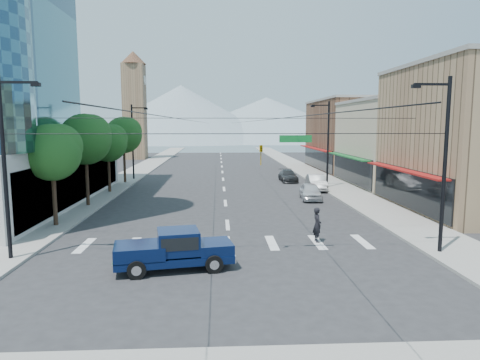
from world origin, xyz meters
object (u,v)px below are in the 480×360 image
(pedestrian, at_px, (317,225))
(parked_car_near, at_px, (310,191))
(pickup_truck, at_px, (174,249))
(parked_car_mid, at_px, (316,182))
(parked_car_far, at_px, (288,176))

(pedestrian, relative_size, parked_car_near, 0.46)
(pickup_truck, xyz_separation_m, parked_car_mid, (12.07, 23.46, -0.18))
(pickup_truck, relative_size, parked_car_far, 1.25)
(pickup_truck, relative_size, parked_car_near, 1.32)
(pickup_truck, height_order, parked_car_far, pickup_truck)
(parked_car_near, bearing_deg, pickup_truck, -114.68)
(pedestrian, distance_m, parked_car_mid, 19.75)
(pickup_truck, height_order, pedestrian, pedestrian)
(pickup_truck, height_order, parked_car_mid, pickup_truck)
(parked_car_mid, bearing_deg, parked_car_near, -104.18)
(pedestrian, bearing_deg, parked_car_near, -15.85)
(pickup_truck, xyz_separation_m, pedestrian, (7.66, 4.22, 0.04))
(parked_car_near, xyz_separation_m, parked_car_mid, (1.80, 5.46, 0.05))
(pickup_truck, relative_size, parked_car_mid, 1.20)
(pedestrian, bearing_deg, pickup_truck, 113.70)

